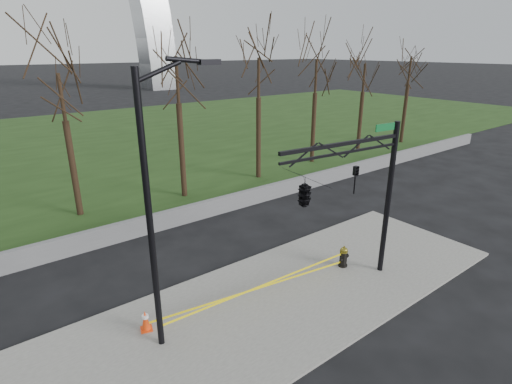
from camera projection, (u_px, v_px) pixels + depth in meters
ground at (285, 298)px, 14.21m from camera, size 500.00×500.00×0.00m
sidewalk at (285, 297)px, 14.19m from camera, size 18.00×6.00×0.10m
grass_strip at (68, 145)px, 36.56m from camera, size 120.00×40.00×0.06m
guardrail at (180, 216)px, 20.02m from camera, size 60.00×0.30×0.90m
tree_row at (176, 122)px, 22.89m from camera, size 50.25×4.00×8.75m
fire_hydrant at (344, 257)px, 15.98m from camera, size 0.56×0.36×0.90m
traffic_cone at (146, 320)px, 12.36m from camera, size 0.44×0.44×0.69m
street_light at (156, 197)px, 10.49m from camera, size 2.39×0.25×8.21m
traffic_signal_mast at (323, 188)px, 12.88m from camera, size 5.08×2.53×6.00m
caution_tape at (261, 286)px, 14.02m from camera, size 7.86×1.17×0.45m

